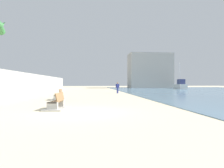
% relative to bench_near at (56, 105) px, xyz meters
% --- Properties ---
extents(ground_plane, '(120.00, 120.00, 0.00)m').
position_rel_bench_near_xyz_m(ground_plane, '(1.40, 16.59, -0.23)').
color(ground_plane, beige).
extents(seawall, '(0.80, 64.00, 2.76)m').
position_rel_bench_near_xyz_m(seawall, '(-6.10, 16.59, 1.15)').
color(seawall, '#ADAAA3').
rests_on(seawall, ground).
extents(bench_near, '(1.34, 2.21, 0.98)m').
position_rel_bench_near_xyz_m(bench_near, '(0.00, 0.00, 0.00)').
color(bench_near, '#ADAAA3').
rests_on(bench_near, ground).
extents(bench_far, '(1.15, 2.12, 0.98)m').
position_rel_bench_near_xyz_m(bench_far, '(-0.82, 6.56, 0.00)').
color(bench_far, '#ADAAA3').
rests_on(bench_far, ground).
extents(person_walking, '(0.53, 0.22, 1.59)m').
position_rel_bench_near_xyz_m(person_walking, '(6.02, 16.94, 0.68)').
color(person_walking, navy).
rests_on(person_walking, ground).
extents(boat_far_left, '(2.96, 7.32, 6.40)m').
position_rel_bench_near_xyz_m(boat_far_left, '(24.27, 35.91, 0.66)').
color(boat_far_left, white).
rests_on(boat_far_left, water_bay).
extents(harbor_building, '(12.00, 6.00, 9.76)m').
position_rel_bench_near_xyz_m(harbor_building, '(19.24, 44.59, 4.64)').
color(harbor_building, '#9E9E99').
rests_on(harbor_building, ground).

